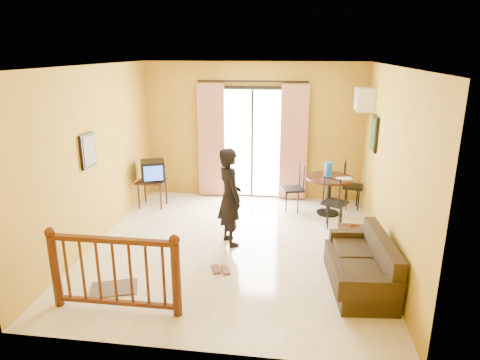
# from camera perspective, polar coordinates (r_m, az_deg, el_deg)

# --- Properties ---
(ground) EXTENTS (5.00, 5.00, 0.00)m
(ground) POSITION_cam_1_polar(r_m,az_deg,el_deg) (6.91, -0.69, -8.88)
(ground) COLOR beige
(ground) RESTS_ON ground
(room_shell) EXTENTS (5.00, 5.00, 5.00)m
(room_shell) POSITION_cam_1_polar(r_m,az_deg,el_deg) (6.36, -0.75, 5.07)
(room_shell) COLOR white
(room_shell) RESTS_ON ground
(balcony_door) EXTENTS (2.25, 0.14, 2.46)m
(balcony_door) POSITION_cam_1_polar(r_m,az_deg,el_deg) (8.82, 1.63, 5.02)
(balcony_door) COLOR black
(balcony_door) RESTS_ON ground
(tv_table) EXTENTS (0.54, 0.45, 0.54)m
(tv_table) POSITION_cam_1_polar(r_m,az_deg,el_deg) (8.65, -11.63, -0.53)
(tv_table) COLOR black
(tv_table) RESTS_ON ground
(television) EXTENTS (0.57, 0.54, 0.40)m
(television) POSITION_cam_1_polar(r_m,az_deg,el_deg) (8.56, -11.55, 1.23)
(television) COLOR black
(television) RESTS_ON tv_table
(picture_left) EXTENTS (0.05, 0.42, 0.52)m
(picture_left) POSITION_cam_1_polar(r_m,az_deg,el_deg) (6.89, -19.59, 3.71)
(picture_left) COLOR black
(picture_left) RESTS_ON room_shell
(dining_table) EXTENTS (0.88, 0.88, 0.73)m
(dining_table) POSITION_cam_1_polar(r_m,az_deg,el_deg) (8.22, 11.82, -0.64)
(dining_table) COLOR black
(dining_table) RESTS_ON ground
(water_jug) EXTENTS (0.14, 0.14, 0.27)m
(water_jug) POSITION_cam_1_polar(r_m,az_deg,el_deg) (8.18, 11.72, 1.41)
(water_jug) COLOR blue
(water_jug) RESTS_ON dining_table
(serving_tray) EXTENTS (0.31, 0.24, 0.02)m
(serving_tray) POSITION_cam_1_polar(r_m,az_deg,el_deg) (8.10, 13.75, 0.18)
(serving_tray) COLOR silver
(serving_tray) RESTS_ON dining_table
(dining_chairs) EXTENTS (1.64, 1.50, 0.95)m
(dining_chairs) POSITION_cam_1_polar(r_m,az_deg,el_deg) (8.33, 11.30, -4.57)
(dining_chairs) COLOR black
(dining_chairs) RESTS_ON ground
(air_conditioner) EXTENTS (0.31, 0.60, 0.40)m
(air_conditioner) POSITION_cam_1_polar(r_m,az_deg,el_deg) (8.23, 16.19, 10.30)
(air_conditioner) COLOR white
(air_conditioner) RESTS_ON room_shell
(botanical_print) EXTENTS (0.05, 0.50, 0.60)m
(botanical_print) POSITION_cam_1_polar(r_m,az_deg,el_deg) (7.68, 17.45, 5.97)
(botanical_print) COLOR black
(botanical_print) RESTS_ON room_shell
(coffee_table) EXTENTS (0.49, 0.89, 0.39)m
(coffee_table) POSITION_cam_1_polar(r_m,az_deg,el_deg) (6.64, 15.22, -8.14)
(coffee_table) COLOR black
(coffee_table) RESTS_ON ground
(bowl) EXTENTS (0.24, 0.24, 0.06)m
(bowl) POSITION_cam_1_polar(r_m,az_deg,el_deg) (6.74, 15.15, -6.27)
(bowl) COLOR #50291B
(bowl) RESTS_ON coffee_table
(sofa) EXTENTS (0.84, 1.58, 0.73)m
(sofa) POSITION_cam_1_polar(r_m,az_deg,el_deg) (5.94, 16.10, -11.25)
(sofa) COLOR black
(sofa) RESTS_ON ground
(standing_person) EXTENTS (0.62, 0.69, 1.58)m
(standing_person) POSITION_cam_1_polar(r_m,az_deg,el_deg) (6.74, -1.37, -2.27)
(standing_person) COLOR black
(standing_person) RESTS_ON ground
(stair_balustrade) EXTENTS (1.63, 0.13, 1.04)m
(stair_balustrade) POSITION_cam_1_polar(r_m,az_deg,el_deg) (5.33, -16.45, -11.18)
(stair_balustrade) COLOR #471E0F
(stair_balustrade) RESTS_ON ground
(doormat) EXTENTS (0.70, 0.58, 0.02)m
(doormat) POSITION_cam_1_polar(r_m,az_deg,el_deg) (6.03, -16.44, -13.68)
(doormat) COLOR #504740
(doormat) RESTS_ON ground
(sandals) EXTENTS (0.32, 0.27, 0.03)m
(sandals) POSITION_cam_1_polar(r_m,az_deg,el_deg) (6.23, -2.60, -11.85)
(sandals) COLOR #50291B
(sandals) RESTS_ON ground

